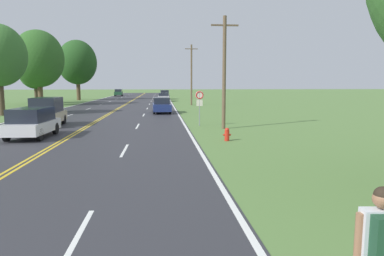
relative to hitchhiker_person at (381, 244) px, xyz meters
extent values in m
cube|color=white|center=(-4.26, 2.83, -1.08)|extent=(0.12, 3.00, 0.00)
cube|color=white|center=(-4.26, 11.83, -1.08)|extent=(0.12, 3.00, 0.00)
cube|color=white|center=(-4.26, 20.83, -1.08)|extent=(0.12, 3.00, 0.00)
cube|color=white|center=(-4.26, 29.83, -1.08)|extent=(0.12, 3.00, 0.00)
cube|color=white|center=(-4.26, 38.83, -1.08)|extent=(0.12, 3.00, 0.00)
cube|color=white|center=(-4.26, 47.83, -1.08)|extent=(0.12, 3.00, 0.00)
cube|color=white|center=(-4.26, 56.83, -1.08)|extent=(0.12, 3.00, 0.00)
cube|color=white|center=(-4.26, 65.83, -1.08)|extent=(0.12, 3.00, 0.00)
cube|color=white|center=(-4.26, 74.83, -1.08)|extent=(0.12, 3.00, 0.00)
cube|color=white|center=(-4.26, 83.83, -1.08)|extent=(0.12, 3.00, 0.00)
cube|color=white|center=(-4.26, 92.83, -1.08)|extent=(0.12, 3.00, 0.00)
cube|color=white|center=(-4.26, 101.83, -1.08)|extent=(0.12, 3.00, 0.00)
cube|color=white|center=(-11.36, 20.83, -1.08)|extent=(0.12, 3.00, 0.00)
cube|color=white|center=(-11.36, 29.83, -1.08)|extent=(0.12, 3.00, 0.00)
cube|color=white|center=(-11.36, 38.83, -1.08)|extent=(0.12, 3.00, 0.00)
cube|color=white|center=(-11.36, 47.83, -1.08)|extent=(0.12, 3.00, 0.00)
cube|color=white|center=(-11.36, 56.83, -1.08)|extent=(0.12, 3.00, 0.00)
cube|color=white|center=(-11.36, 65.83, -1.08)|extent=(0.12, 3.00, 0.00)
cube|color=white|center=(-11.36, 74.83, -1.08)|extent=(0.12, 3.00, 0.00)
cube|color=white|center=(-11.36, 83.83, -1.08)|extent=(0.12, 3.00, 0.00)
cube|color=white|center=(-11.36, 92.83, -1.08)|extent=(0.12, 3.00, 0.00)
cube|color=white|center=(-11.36, 101.83, -1.08)|extent=(0.12, 3.00, 0.00)
cube|color=silver|center=(0.00, 0.04, 0.09)|extent=(0.48, 0.24, 0.65)
sphere|color=#936647|center=(0.00, 0.04, 0.55)|extent=(0.23, 0.23, 0.23)
sphere|color=#2D2319|center=(0.00, 0.04, 0.59)|extent=(0.22, 0.22, 0.22)
cylinder|color=#936647|center=(-0.25, 0.06, 0.03)|extent=(0.09, 0.09, 0.69)
cylinder|color=red|center=(0.89, 14.07, -0.84)|extent=(0.26, 0.26, 0.52)
sphere|color=red|center=(0.89, 14.07, -0.52)|extent=(0.24, 0.24, 0.24)
cylinder|color=red|center=(1.06, 14.07, -0.78)|extent=(0.08, 0.09, 0.09)
cylinder|color=red|center=(0.72, 14.07, -0.78)|extent=(0.08, 0.09, 0.09)
cylinder|color=gray|center=(0.17, 20.69, 0.14)|extent=(0.07, 0.07, 2.47)
cylinder|color=silver|center=(0.17, 20.67, 1.12)|extent=(0.60, 0.02, 0.60)
torus|color=red|center=(0.17, 20.66, 1.12)|extent=(0.55, 0.07, 0.55)
cube|color=silver|center=(0.17, 20.67, 0.57)|extent=(0.44, 0.02, 0.44)
cylinder|color=brown|center=(1.62, 19.00, 2.60)|extent=(0.24, 0.24, 7.40)
cube|color=brown|center=(1.62, 19.00, 5.71)|extent=(1.80, 0.12, 0.10)
cylinder|color=brown|center=(1.81, 45.31, 3.17)|extent=(0.24, 0.24, 8.53)
cube|color=brown|center=(1.81, 45.31, 6.83)|extent=(1.80, 0.12, 0.10)
cylinder|color=#473828|center=(-17.75, 30.61, 0.67)|extent=(0.51, 0.51, 3.53)
cylinder|color=brown|center=(-19.35, 46.14, 0.70)|extent=(0.68, 0.68, 3.59)
ellipsoid|color=#2D5B23|center=(-19.35, 46.14, 5.39)|extent=(6.81, 6.81, 7.83)
cylinder|color=brown|center=(-17.99, 62.73, 0.91)|extent=(0.71, 0.71, 4.01)
ellipsoid|color=#234C1E|center=(-17.99, 62.73, 5.94)|extent=(7.12, 7.12, 8.19)
cylinder|color=#473828|center=(-21.95, 51.91, 0.40)|extent=(0.49, 0.49, 2.99)
ellipsoid|color=#2D5B23|center=(-21.95, 51.91, 3.97)|extent=(4.89, 4.89, 5.62)
cylinder|color=black|center=(-10.62, 17.42, -0.75)|extent=(0.22, 0.70, 0.70)
cylinder|color=black|center=(-8.92, 17.38, -0.75)|extent=(0.22, 0.70, 0.70)
cylinder|color=black|center=(-10.69, 14.90, -0.75)|extent=(0.22, 0.70, 0.70)
cylinder|color=black|center=(-8.98, 14.86, -0.75)|extent=(0.22, 0.70, 0.70)
cube|color=white|center=(-9.80, 16.14, -0.48)|extent=(2.00, 4.11, 0.61)
cube|color=#1E232D|center=(-9.80, 16.14, 0.20)|extent=(1.74, 2.88, 0.76)
cylinder|color=black|center=(-11.62, 22.80, -0.75)|extent=(0.23, 0.70, 0.69)
cylinder|color=black|center=(-9.92, 22.88, -0.75)|extent=(0.23, 0.70, 0.69)
cylinder|color=black|center=(-11.51, 20.38, -0.75)|extent=(0.23, 0.70, 0.69)
cylinder|color=black|center=(-9.82, 20.45, -0.75)|extent=(0.23, 0.70, 0.69)
cube|color=#C1B28E|center=(-10.72, 21.63, -0.43)|extent=(2.06, 3.99, 0.70)
cube|color=#1E232D|center=(-10.72, 21.63, 0.43)|extent=(1.78, 2.81, 1.03)
cylinder|color=black|center=(-1.65, 30.72, -0.79)|extent=(0.22, 0.62, 0.62)
cylinder|color=black|center=(-3.26, 30.66, -0.79)|extent=(0.22, 0.62, 0.62)
cylinder|color=black|center=(-1.76, 33.53, -0.79)|extent=(0.22, 0.62, 0.62)
cylinder|color=black|center=(-3.36, 33.47, -0.79)|extent=(0.22, 0.62, 0.62)
cube|color=navy|center=(-2.51, 32.09, -0.48)|extent=(1.98, 4.61, 0.69)
cube|color=#1E232D|center=(-2.52, 32.28, 0.19)|extent=(1.68, 2.56, 0.65)
cylinder|color=black|center=(-1.25, 55.49, -0.75)|extent=(0.21, 0.70, 0.70)
cylinder|color=black|center=(-2.93, 55.47, -0.75)|extent=(0.21, 0.70, 0.70)
cylinder|color=black|center=(-1.27, 57.85, -0.75)|extent=(0.21, 0.70, 0.70)
cylinder|color=black|center=(-2.95, 57.84, -0.75)|extent=(0.21, 0.70, 0.70)
cube|color=silver|center=(-2.10, 56.66, -0.46)|extent=(1.91, 3.83, 0.65)
cube|color=#1E232D|center=(-2.10, 56.66, 0.12)|extent=(1.68, 2.69, 0.50)
cylinder|color=black|center=(-0.98, 64.16, -0.79)|extent=(0.22, 0.63, 0.62)
cylinder|color=black|center=(-2.57, 64.12, -0.79)|extent=(0.22, 0.63, 0.62)
cylinder|color=black|center=(-1.06, 66.87, -0.79)|extent=(0.22, 0.63, 0.62)
cylinder|color=black|center=(-2.65, 66.82, -0.79)|extent=(0.22, 0.63, 0.62)
cube|color=#47474C|center=(-1.81, 65.49, -0.48)|extent=(1.92, 4.41, 0.67)
cube|color=#1E232D|center=(-1.81, 65.49, 0.28)|extent=(1.67, 3.10, 0.86)
cylinder|color=black|center=(-14.02, 85.94, -0.73)|extent=(0.22, 0.73, 0.73)
cylinder|color=black|center=(-12.37, 85.99, -0.73)|extent=(0.22, 0.73, 0.73)
cylinder|color=black|center=(-13.93, 83.03, -0.73)|extent=(0.22, 0.73, 0.73)
cylinder|color=black|center=(-12.29, 83.08, -0.73)|extent=(0.22, 0.73, 0.73)
cube|color=#1E472D|center=(-13.15, 84.51, -0.36)|extent=(1.99, 4.76, 0.81)
cube|color=#1E232D|center=(-13.15, 84.51, 0.34)|extent=(1.72, 3.34, 0.60)
camera|label=1|loc=(-2.60, -3.64, 1.90)|focal=32.00mm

